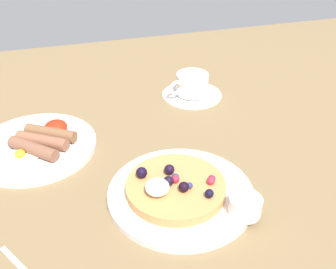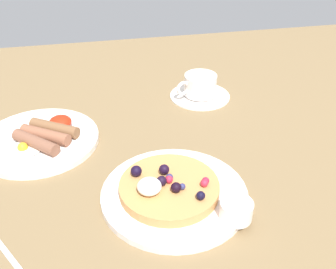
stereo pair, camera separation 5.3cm
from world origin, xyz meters
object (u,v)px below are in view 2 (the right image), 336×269
at_px(pancake_plate, 174,194).
at_px(coffee_saucer, 200,95).
at_px(coffee_cup, 200,84).
at_px(syrup_ramekin, 236,210).
at_px(breakfast_plate, 39,140).

relative_size(pancake_plate, coffee_saucer, 1.69).
xyz_separation_m(coffee_saucer, coffee_cup, (-0.00, -0.00, 0.03)).
height_order(syrup_ramekin, breakfast_plate, syrup_ramekin).
distance_m(pancake_plate, breakfast_plate, 0.32).
bearing_deg(pancake_plate, breakfast_plate, 137.53).
height_order(breakfast_plate, coffee_cup, coffee_cup).
distance_m(breakfast_plate, coffee_cup, 0.40).
relative_size(breakfast_plate, coffee_cup, 2.31).
bearing_deg(coffee_saucer, syrup_ramekin, -98.11).
bearing_deg(syrup_ramekin, coffee_cup, 82.07).
distance_m(syrup_ramekin, breakfast_plate, 0.43).
distance_m(breakfast_plate, coffee_saucer, 0.40).
xyz_separation_m(pancake_plate, breakfast_plate, (-0.24, 0.22, 0.00)).
xyz_separation_m(pancake_plate, syrup_ramekin, (0.08, -0.08, 0.02)).
relative_size(syrup_ramekin, coffee_saucer, 0.35).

